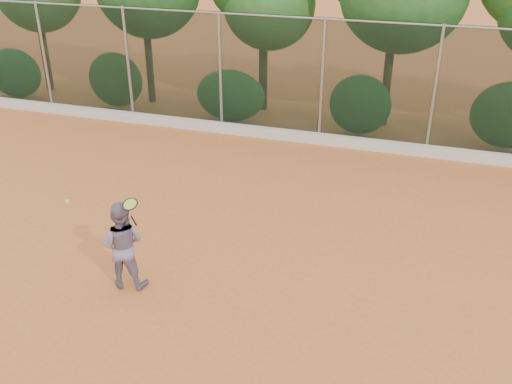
% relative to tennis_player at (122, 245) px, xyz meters
% --- Properties ---
extents(ground, '(80.00, 80.00, 0.00)m').
position_rel_tennis_player_xyz_m(ground, '(1.87, 0.87, -0.83)').
color(ground, '#C4682E').
rests_on(ground, ground).
extents(concrete_curb, '(24.00, 0.20, 0.30)m').
position_rel_tennis_player_xyz_m(concrete_curb, '(1.87, 7.69, -0.68)').
color(concrete_curb, beige).
rests_on(concrete_curb, ground).
extents(tennis_player, '(0.91, 0.77, 1.66)m').
position_rel_tennis_player_xyz_m(tennis_player, '(0.00, 0.00, 0.00)').
color(tennis_player, slate).
rests_on(tennis_player, ground).
extents(chainlink_fence, '(24.09, 0.09, 3.50)m').
position_rel_tennis_player_xyz_m(chainlink_fence, '(1.87, 7.87, 1.03)').
color(chainlink_fence, black).
rests_on(chainlink_fence, ground).
extents(tennis_racket, '(0.28, 0.26, 0.55)m').
position_rel_tennis_player_xyz_m(tennis_racket, '(0.30, -0.08, 0.86)').
color(tennis_racket, black).
rests_on(tennis_racket, ground).
extents(tennis_ball_in_flight, '(0.07, 0.07, 0.07)m').
position_rel_tennis_player_xyz_m(tennis_ball_in_flight, '(-0.72, -0.35, 0.93)').
color(tennis_ball_in_flight, '#D3F738').
rests_on(tennis_ball_in_flight, ground).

